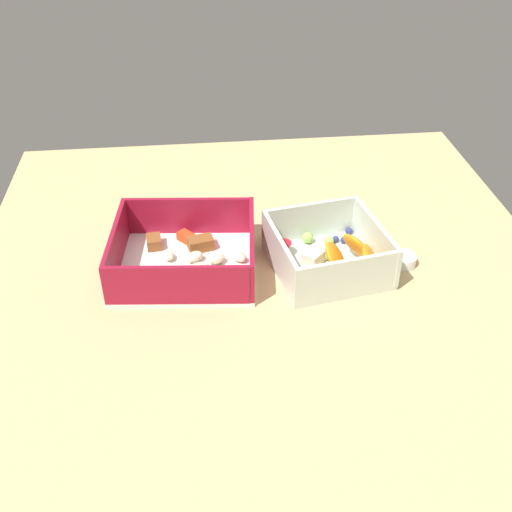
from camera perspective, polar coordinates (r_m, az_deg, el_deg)
table_surface at (r=85.82cm, az=0.75°, el=-1.51°), size 80.00×80.00×2.00cm
pasta_container at (r=84.27cm, az=-6.51°, el=-0.08°), size 20.46×18.53×6.32cm
fruit_bowl at (r=84.25cm, az=6.92°, el=0.13°), size 16.66×16.80×6.21cm
candy_bar at (r=96.77cm, az=-3.23°, el=4.37°), size 7.40×4.51×1.20cm
paper_cup_liner at (r=87.54cm, az=13.49°, el=-0.37°), size 3.51×3.51×1.53cm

